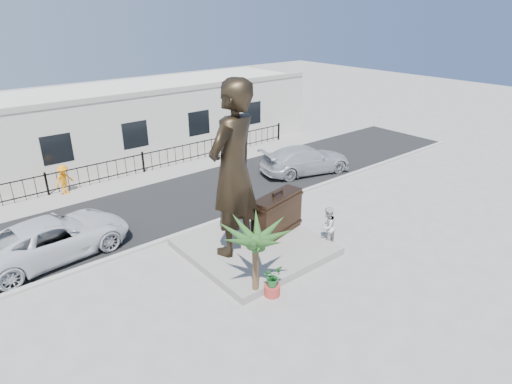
# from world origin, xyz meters

# --- Properties ---
(ground) EXTENTS (100.00, 100.00, 0.00)m
(ground) POSITION_xyz_m (0.00, 0.00, 0.00)
(ground) COLOR #9E9991
(ground) RESTS_ON ground
(street) EXTENTS (40.00, 7.00, 0.01)m
(street) POSITION_xyz_m (0.00, 8.00, 0.01)
(street) COLOR black
(street) RESTS_ON ground
(curb) EXTENTS (40.00, 0.25, 0.12)m
(curb) POSITION_xyz_m (0.00, 4.50, 0.06)
(curb) COLOR #A5A399
(curb) RESTS_ON ground
(far_sidewalk) EXTENTS (40.00, 2.50, 0.02)m
(far_sidewalk) POSITION_xyz_m (0.00, 12.00, 0.01)
(far_sidewalk) COLOR #9E9991
(far_sidewalk) RESTS_ON ground
(plinth) EXTENTS (5.20, 5.20, 0.30)m
(plinth) POSITION_xyz_m (-0.50, 1.50, 0.15)
(plinth) COLOR gray
(plinth) RESTS_ON ground
(fence) EXTENTS (22.00, 0.10, 1.20)m
(fence) POSITION_xyz_m (0.00, 12.80, 0.60)
(fence) COLOR black
(fence) RESTS_ON ground
(building) EXTENTS (28.00, 7.00, 4.40)m
(building) POSITION_xyz_m (0.00, 17.00, 2.20)
(building) COLOR silver
(building) RESTS_ON ground
(statue) EXTENTS (2.86, 2.34, 6.76)m
(statue) POSITION_xyz_m (-1.36, 1.68, 3.68)
(statue) COLOR black
(statue) RESTS_ON plinth
(suitcase) EXTENTS (2.62, 1.29, 1.77)m
(suitcase) POSITION_xyz_m (0.83, 1.60, 1.19)
(suitcase) COLOR #301F14
(suitcase) RESTS_ON plinth
(tourist) EXTENTS (0.94, 0.79, 1.72)m
(tourist) POSITION_xyz_m (2.12, -0.09, 0.86)
(tourist) COLOR silver
(tourist) RESTS_ON ground
(car_white) EXTENTS (6.09, 3.25, 1.63)m
(car_white) POSITION_xyz_m (-6.95, 6.18, 0.82)
(car_white) COLOR silver
(car_white) RESTS_ON street
(car_silver) EXTENTS (5.98, 3.68, 1.62)m
(car_silver) POSITION_xyz_m (7.61, 6.59, 0.82)
(car_silver) COLOR #B2B3B7
(car_silver) RESTS_ON street
(worker) EXTENTS (1.18, 0.92, 1.61)m
(worker) POSITION_xyz_m (-4.71, 12.39, 0.82)
(worker) COLOR orange
(worker) RESTS_ON far_sidewalk
(palm_tree) EXTENTS (1.80, 1.80, 3.20)m
(palm_tree) POSITION_xyz_m (-2.40, -0.92, 0.00)
(palm_tree) COLOR #234B1B
(palm_tree) RESTS_ON ground
(planter) EXTENTS (0.56, 0.56, 0.40)m
(planter) POSITION_xyz_m (-1.93, -1.25, 0.20)
(planter) COLOR #B0352E
(planter) RESTS_ON ground
(shrub) EXTENTS (0.79, 0.74, 0.72)m
(shrub) POSITION_xyz_m (-1.93, -1.25, 0.76)
(shrub) COLOR #216629
(shrub) RESTS_ON planter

